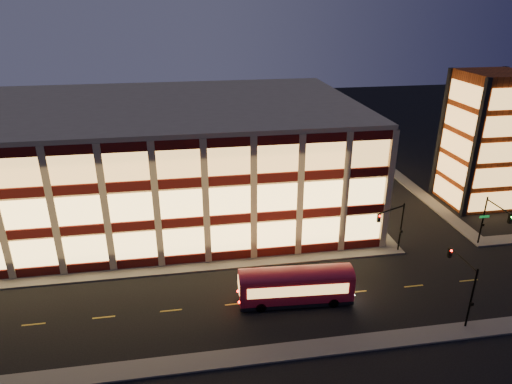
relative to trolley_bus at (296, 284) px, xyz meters
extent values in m
plane|color=black|center=(-9.64, 6.52, -1.99)|extent=(200.00, 200.00, 0.00)
cube|color=#514F4C|center=(-12.64, 7.52, -1.92)|extent=(54.00, 2.00, 0.15)
cube|color=#514F4C|center=(13.36, 23.52, -1.92)|extent=(2.00, 30.00, 0.15)
cube|color=#514F4C|center=(24.36, 23.52, -1.92)|extent=(2.00, 30.00, 0.15)
cube|color=#514F4C|center=(-9.64, -6.48, -1.92)|extent=(100.00, 2.00, 0.15)
cube|color=tan|center=(-12.64, 23.52, 5.01)|extent=(50.00, 30.00, 14.00)
cube|color=tan|center=(-12.64, 23.52, 12.26)|extent=(50.40, 30.40, 0.50)
cube|color=#470C0A|center=(-12.64, 8.40, -1.34)|extent=(50.10, 0.25, 1.00)
cube|color=#FFC96B|center=(-12.64, 8.42, 0.76)|extent=(49.00, 0.20, 3.00)
cube|color=#470C0A|center=(12.48, 23.52, -1.34)|extent=(0.25, 30.10, 1.00)
cube|color=#FFC96B|center=(12.46, 23.52, 0.76)|extent=(0.20, 29.00, 3.00)
cube|color=#470C0A|center=(-12.64, 8.40, 3.06)|extent=(50.10, 0.25, 1.00)
cube|color=#FFC96B|center=(-12.64, 8.42, 5.16)|extent=(49.00, 0.20, 3.00)
cube|color=#470C0A|center=(12.48, 23.52, 3.06)|extent=(0.25, 30.10, 1.00)
cube|color=#FFC96B|center=(12.46, 23.52, 5.16)|extent=(0.20, 29.00, 3.00)
cube|color=#470C0A|center=(-12.64, 8.40, 7.46)|extent=(50.10, 0.25, 1.00)
cube|color=#FFC96B|center=(-12.64, 8.42, 9.56)|extent=(49.00, 0.20, 3.00)
cube|color=#470C0A|center=(12.48, 23.52, 7.46)|extent=(0.25, 30.10, 1.00)
cube|color=#FFC96B|center=(12.46, 23.52, 9.56)|extent=(0.20, 29.00, 3.00)
cube|color=#8C3814|center=(30.36, 18.52, 7.01)|extent=(8.00, 8.00, 18.00)
cube|color=black|center=(26.36, 14.52, 7.01)|extent=(0.60, 0.60, 18.00)
cube|color=black|center=(26.36, 22.52, 7.01)|extent=(0.60, 0.60, 18.00)
cube|color=black|center=(34.36, 22.52, 7.01)|extent=(0.60, 0.60, 18.00)
cube|color=#FDB358|center=(30.36, 14.44, -0.19)|extent=(6.60, 0.16, 2.60)
cube|color=#FDB358|center=(26.28, 18.52, -0.19)|extent=(0.16, 6.60, 2.60)
cube|color=#FDB358|center=(30.36, 14.44, 3.21)|extent=(6.60, 0.16, 2.60)
cube|color=#FDB358|center=(26.28, 18.52, 3.21)|extent=(0.16, 6.60, 2.60)
cube|color=#FDB358|center=(30.36, 14.44, 6.61)|extent=(6.60, 0.16, 2.60)
cube|color=#FDB358|center=(26.28, 18.52, 6.61)|extent=(0.16, 6.60, 2.60)
cube|color=#FDB358|center=(30.36, 14.44, 10.01)|extent=(6.60, 0.16, 2.60)
cube|color=#FDB358|center=(26.28, 18.52, 10.01)|extent=(0.16, 6.60, 2.60)
cube|color=#FDB358|center=(26.28, 18.52, 13.41)|extent=(0.16, 6.60, 2.60)
cylinder|color=black|center=(13.86, 7.32, 1.01)|extent=(0.18, 0.18, 6.00)
cylinder|color=black|center=(12.11, 6.57, 3.71)|extent=(3.56, 1.63, 0.14)
cube|color=black|center=(10.36, 5.82, 3.21)|extent=(0.32, 0.32, 0.95)
sphere|color=#FF0C05|center=(10.36, 5.64, 3.51)|extent=(0.20, 0.20, 0.20)
cube|color=black|center=(13.86, 7.12, 0.61)|extent=(0.25, 0.18, 0.28)
cylinder|color=black|center=(23.86, 7.32, 1.01)|extent=(0.18, 0.18, 6.00)
cylinder|color=black|center=(23.86, 5.32, 3.71)|extent=(0.14, 4.00, 0.14)
cube|color=black|center=(23.86, 3.32, 3.21)|extent=(0.32, 0.32, 0.95)
sphere|color=#0CFF26|center=(23.86, 3.14, 3.51)|extent=(0.20, 0.20, 0.20)
cube|color=black|center=(23.86, 7.12, 0.61)|extent=(0.25, 0.18, 0.28)
cube|color=#0C7226|center=(23.86, 7.17, 1.61)|extent=(1.20, 0.06, 0.28)
cylinder|color=black|center=(13.86, -5.98, 1.01)|extent=(0.18, 0.18, 6.00)
cylinder|color=black|center=(13.86, -3.98, 3.71)|extent=(0.14, 4.00, 0.14)
cube|color=black|center=(13.86, -1.98, 3.21)|extent=(0.32, 0.32, 0.95)
sphere|color=#FF0C05|center=(13.86, -2.16, 3.51)|extent=(0.20, 0.20, 0.20)
cube|color=black|center=(13.86, -6.18, 0.61)|extent=(0.25, 0.18, 0.28)
cube|color=maroon|center=(0.00, 0.00, -0.19)|extent=(10.76, 3.29, 2.44)
cube|color=black|center=(0.00, 0.00, -1.62)|extent=(10.76, 3.29, 0.37)
cylinder|color=black|center=(-3.46, -0.96, -1.52)|extent=(0.97, 0.38, 0.96)
cylinder|color=black|center=(-3.32, 1.37, -1.52)|extent=(0.97, 0.38, 0.96)
cylinder|color=black|center=(3.32, -1.37, -1.52)|extent=(0.97, 0.38, 0.96)
cylinder|color=black|center=(3.46, 0.96, -1.52)|extent=(0.97, 0.38, 0.96)
cube|color=#FDB358|center=(-0.08, -1.35, 0.13)|extent=(9.33, 0.63, 1.06)
cube|color=#FDB358|center=(0.08, 1.35, 0.13)|extent=(9.33, 0.63, 1.06)
camera|label=1|loc=(-9.45, -34.70, 24.63)|focal=32.00mm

